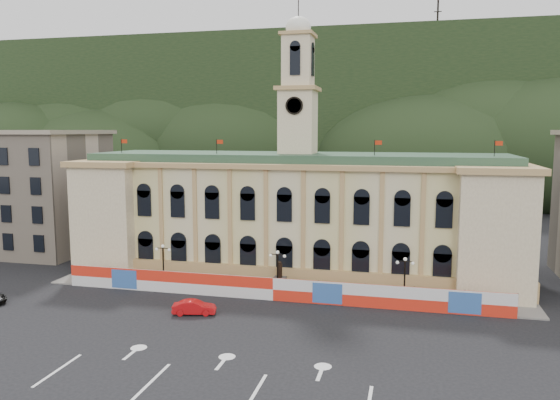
# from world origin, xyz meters

# --- Properties ---
(ground) EXTENTS (260.00, 260.00, 0.00)m
(ground) POSITION_xyz_m (0.00, 0.00, 0.00)
(ground) COLOR black
(ground) RESTS_ON ground
(lane_markings) EXTENTS (26.00, 10.00, 0.02)m
(lane_markings) POSITION_xyz_m (0.00, -5.00, 0.00)
(lane_markings) COLOR white
(lane_markings) RESTS_ON ground
(hill_ridge) EXTENTS (230.00, 80.00, 64.00)m
(hill_ridge) POSITION_xyz_m (0.03, 121.99, 19.48)
(hill_ridge) COLOR black
(hill_ridge) RESTS_ON ground
(city_hall) EXTENTS (56.20, 17.60, 37.10)m
(city_hall) POSITION_xyz_m (0.00, 27.63, 7.85)
(city_hall) COLOR beige
(city_hall) RESTS_ON ground
(side_building_left) EXTENTS (21.00, 17.00, 18.60)m
(side_building_left) POSITION_xyz_m (-43.00, 30.93, 9.33)
(side_building_left) COLOR #BBA790
(side_building_left) RESTS_ON ground
(hoarding_fence) EXTENTS (50.00, 0.44, 2.50)m
(hoarding_fence) POSITION_xyz_m (0.06, 15.07, 1.25)
(hoarding_fence) COLOR red
(hoarding_fence) RESTS_ON ground
(pavement) EXTENTS (56.00, 5.50, 0.16)m
(pavement) POSITION_xyz_m (0.00, 17.75, 0.08)
(pavement) COLOR slate
(pavement) RESTS_ON ground
(statue) EXTENTS (1.40, 1.40, 3.72)m
(statue) POSITION_xyz_m (0.00, 18.00, 1.19)
(statue) COLOR #595651
(statue) RESTS_ON ground
(lamp_left) EXTENTS (1.96, 0.44, 5.15)m
(lamp_left) POSITION_xyz_m (-14.00, 17.00, 3.07)
(lamp_left) COLOR black
(lamp_left) RESTS_ON ground
(lamp_center) EXTENTS (1.96, 0.44, 5.15)m
(lamp_center) POSITION_xyz_m (0.00, 17.00, 3.07)
(lamp_center) COLOR black
(lamp_center) RESTS_ON ground
(lamp_right) EXTENTS (1.96, 0.44, 5.15)m
(lamp_right) POSITION_xyz_m (14.00, 17.00, 3.07)
(lamp_right) COLOR black
(lamp_right) RESTS_ON ground
(red_sedan) EXTENTS (3.58, 5.09, 1.44)m
(red_sedan) POSITION_xyz_m (-6.67, 8.67, 0.72)
(red_sedan) COLOR #B80D10
(red_sedan) RESTS_ON ground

